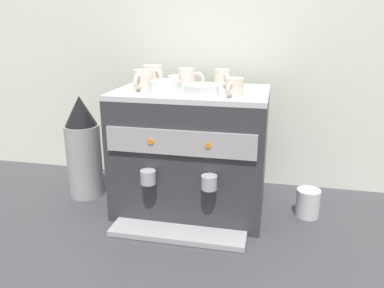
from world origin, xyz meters
TOP-DOWN VIEW (x-y plane):
  - ground_plane at (0.00, 0.00)m, footprint 4.00×4.00m
  - tiled_backsplash_wall at (0.00, 0.33)m, footprint 2.80×0.03m
  - espresso_machine at (0.00, -0.00)m, footprint 0.59×0.51m
  - ceramic_cup_0 at (-0.02, 0.02)m, footprint 0.11×0.06m
  - ceramic_cup_1 at (0.10, 0.08)m, footprint 0.07×0.09m
  - ceramic_cup_2 at (-0.18, 0.08)m, footprint 0.10×0.11m
  - ceramic_cup_3 at (-0.18, -0.04)m, footprint 0.08×0.12m
  - ceramic_cup_4 at (0.17, -0.10)m, footprint 0.07×0.10m
  - ceramic_bowl_0 at (0.06, -0.11)m, footprint 0.13×0.13m
  - ceramic_bowl_1 at (-0.08, 0.12)m, footprint 0.10×0.10m
  - ceramic_bowl_2 at (-0.09, -0.07)m, footprint 0.11×0.11m
  - coffee_grinder at (-0.49, 0.01)m, footprint 0.15×0.15m
  - milk_pitcher at (0.47, 0.01)m, footprint 0.09×0.09m

SIDE VIEW (x-z plane):
  - ground_plane at x=0.00m, z-range 0.00..0.00m
  - milk_pitcher at x=0.47m, z-range 0.00..0.11m
  - coffee_grinder at x=-0.49m, z-range -0.01..0.44m
  - espresso_machine at x=0.00m, z-range 0.00..0.49m
  - ceramic_bowl_1 at x=-0.08m, z-range 0.49..0.53m
  - ceramic_bowl_0 at x=0.06m, z-range 0.49..0.53m
  - ceramic_bowl_2 at x=-0.09m, z-range 0.49..0.54m
  - ceramic_cup_4 at x=0.17m, z-range 0.50..0.56m
  - ceramic_cup_1 at x=0.10m, z-range 0.50..0.57m
  - ceramic_cup_3 at x=-0.18m, z-range 0.50..0.57m
  - ceramic_cup_2 at x=-0.18m, z-range 0.50..0.57m
  - ceramic_cup_0 at x=-0.02m, z-range 0.50..0.57m
  - tiled_backsplash_wall at x=0.00m, z-range 0.00..1.11m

